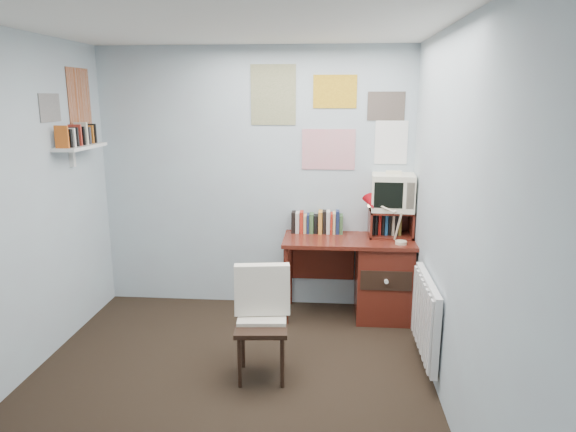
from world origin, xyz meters
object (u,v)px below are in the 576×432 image
(desk, at_px, (377,276))
(desk_lamp, at_px, (402,224))
(desk_chair, at_px, (261,327))
(tv_riser, at_px, (391,223))
(wall_shelf, at_px, (80,147))
(radiator, at_px, (426,317))
(crt_tv, at_px, (393,190))

(desk, distance_m, desk_lamp, 0.59)
(desk_chair, relative_size, tv_riser, 2.01)
(desk_lamp, xyz_separation_m, wall_shelf, (-2.76, -0.23, 0.67))
(desk_lamp, bearing_deg, desk_chair, -125.51)
(desk_lamp, distance_m, wall_shelf, 2.85)
(radiator, xyz_separation_m, wall_shelf, (-2.86, 0.55, 1.20))
(wall_shelf, bearing_deg, desk_lamp, 4.77)
(desk, xyz_separation_m, wall_shelf, (-2.57, -0.38, 1.21))
(crt_tv, bearing_deg, radiator, -77.26)
(desk, xyz_separation_m, desk_lamp, (0.19, -0.15, 0.54))
(desk_chair, bearing_deg, tv_riser, 45.93)
(desk_chair, height_order, wall_shelf, wall_shelf)
(wall_shelf, bearing_deg, crt_tv, 10.70)
(desk_chair, height_order, radiator, desk_chair)
(crt_tv, bearing_deg, wall_shelf, -165.14)
(crt_tv, relative_size, wall_shelf, 0.62)
(desk, bearing_deg, radiator, -72.76)
(wall_shelf, bearing_deg, radiator, -10.89)
(desk, distance_m, wall_shelf, 2.87)
(desk, relative_size, tv_riser, 3.00)
(desk, bearing_deg, desk_lamp, -38.87)
(tv_riser, distance_m, crt_tv, 0.31)
(desk_chair, bearing_deg, desk, 46.76)
(tv_riser, bearing_deg, crt_tv, 63.36)
(radiator, distance_m, wall_shelf, 3.15)
(desk_lamp, height_order, tv_riser, desk_lamp)
(tv_riser, relative_size, radiator, 0.50)
(desk_chair, bearing_deg, radiator, 6.33)
(desk, relative_size, crt_tv, 3.12)
(desk, distance_m, tv_riser, 0.51)
(desk_chair, distance_m, crt_tv, 1.85)
(desk, xyz_separation_m, crt_tv, (0.13, 0.13, 0.79))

